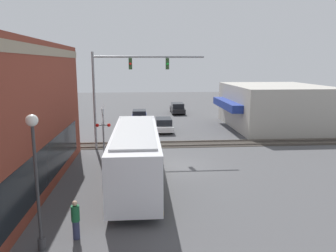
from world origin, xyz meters
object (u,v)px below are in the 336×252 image
city_bus (136,154)px  streetlamp (36,172)px  parked_car_black (177,108)px  crossing_signal (103,125)px  parked_car_white (164,125)px  parked_car_blue (139,116)px  pedestrian_by_lamp (76,220)px

city_bus → streetlamp: bearing=152.6°
city_bus → parked_car_black: size_ratio=2.23×
city_bus → crossing_signal: 7.44m
crossing_signal → parked_car_white: 10.01m
parked_car_white → city_bus: bearing=170.3°
parked_car_blue → streetlamp: bearing=173.1°
parked_car_black → pedestrian_by_lamp: 34.72m
crossing_signal → parked_car_black: (20.92, -8.07, -1.59)m
crossing_signal → parked_car_white: crossing_signal is taller
parked_car_white → pedestrian_by_lamp: 21.85m
crossing_signal → parked_car_white: size_ratio=0.88×
pedestrian_by_lamp → city_bus: bearing=-21.2°
city_bus → streetlamp: (-6.73, 3.49, 1.29)m
crossing_signal → pedestrian_by_lamp: size_ratio=2.32×
city_bus → streetlamp: streetlamp is taller
city_bus → parked_car_white: (15.28, -2.60, -1.18)m
city_bus → parked_car_blue: 22.01m
crossing_signal → pedestrian_by_lamp: (-12.94, -0.35, -1.46)m
streetlamp → parked_car_black: (34.58, -8.89, -2.43)m
parked_car_blue → parked_car_black: bearing=-42.6°
crossing_signal → streetlamp: bearing=176.6°
streetlamp → parked_car_black: streetlamp is taller
city_bus → parked_car_white: bearing=-9.7°
parked_car_black → crossing_signal: bearing=158.9°
city_bus → crossing_signal: size_ratio=2.84×
pedestrian_by_lamp → streetlamp: bearing=121.9°
crossing_signal → parked_car_blue: (15.04, -2.67, -1.66)m
city_bus → parked_car_black: 28.39m
streetlamp → pedestrian_by_lamp: bearing=-58.1°
streetlamp → pedestrian_by_lamp: size_ratio=3.20×
crossing_signal → parked_car_black: bearing=-21.1°
crossing_signal → parked_car_black: 22.48m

